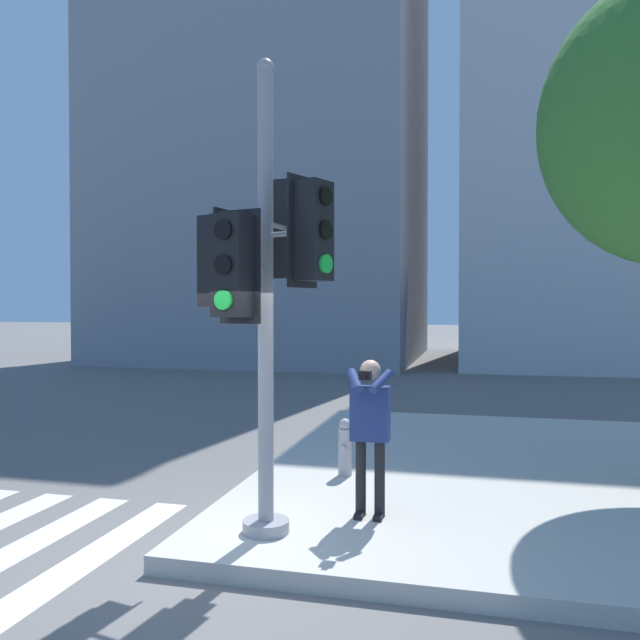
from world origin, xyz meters
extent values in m
plane|color=slate|center=(0.00, 0.00, 0.00)|extent=(160.00, 160.00, 0.00)
cube|color=#BCB7AD|center=(3.50, 3.50, 0.09)|extent=(8.00, 8.00, 0.18)
cube|color=silver|center=(-1.20, -0.17, 0.00)|extent=(0.40, 3.11, 0.01)
cube|color=silver|center=(-1.98, -0.17, 0.00)|extent=(0.40, 3.11, 0.01)
cylinder|color=#939399|center=(0.36, 0.30, 0.24)|extent=(0.45, 0.45, 0.12)
cylinder|color=#939399|center=(0.36, 0.30, 2.46)|extent=(0.15, 0.15, 4.31)
sphere|color=#939399|center=(0.36, 0.30, 4.65)|extent=(0.17, 0.17, 0.17)
cylinder|color=#939399|center=(0.40, 0.57, 3.17)|extent=(0.11, 0.39, 0.05)
cube|color=black|center=(0.44, 0.88, 3.17)|extent=(0.33, 0.28, 0.90)
cube|color=black|center=(0.42, 0.75, 3.17)|extent=(0.42, 0.09, 1.02)
cylinder|color=black|center=(0.46, 1.01, 3.47)|extent=(0.17, 0.06, 0.17)
cylinder|color=black|center=(0.46, 1.01, 3.17)|extent=(0.17, 0.06, 0.17)
cylinder|color=green|center=(0.46, 1.01, 2.87)|extent=(0.17, 0.06, 0.17)
cylinder|color=#939399|center=(0.30, 0.04, 2.72)|extent=(0.13, 0.39, 0.05)
cube|color=black|center=(0.24, -0.27, 2.72)|extent=(0.34, 0.30, 0.90)
cube|color=black|center=(0.27, -0.14, 2.72)|extent=(0.42, 0.11, 1.02)
cylinder|color=black|center=(0.21, -0.40, 3.02)|extent=(0.17, 0.06, 0.17)
cylinder|color=black|center=(0.21, -0.40, 2.72)|extent=(0.17, 0.06, 0.17)
cylinder|color=green|center=(0.21, -0.40, 2.42)|extent=(0.17, 0.06, 0.17)
cylinder|color=#939399|center=(0.09, 0.36, 2.82)|extent=(0.39, 0.13, 0.05)
cube|color=black|center=(-0.21, 0.42, 2.82)|extent=(0.30, 0.34, 0.90)
cube|color=black|center=(-0.08, 0.40, 2.82)|extent=(0.11, 0.42, 1.02)
cylinder|color=black|center=(-0.34, 0.45, 3.12)|extent=(0.07, 0.17, 0.17)
cylinder|color=black|center=(-0.34, 0.45, 2.82)|extent=(0.07, 0.17, 0.17)
cylinder|color=green|center=(-0.34, 0.45, 2.52)|extent=(0.07, 0.17, 0.17)
cylinder|color=#939399|center=(0.60, 0.20, 3.05)|extent=(0.38, 0.19, 0.05)
cube|color=black|center=(0.89, 0.08, 3.05)|extent=(0.34, 0.37, 0.90)
cube|color=black|center=(0.77, 0.13, 3.05)|extent=(0.18, 0.40, 1.02)
cylinder|color=black|center=(1.02, 0.03, 3.35)|extent=(0.09, 0.17, 0.17)
cylinder|color=black|center=(1.02, 0.03, 3.05)|extent=(0.09, 0.17, 0.17)
cylinder|color=green|center=(1.02, 0.03, 2.75)|extent=(0.09, 0.17, 0.17)
cube|color=black|center=(1.16, 0.96, 0.20)|extent=(0.09, 0.24, 0.05)
cube|color=black|center=(1.36, 0.96, 0.20)|extent=(0.09, 0.24, 0.05)
cylinder|color=black|center=(1.16, 1.02, 0.58)|extent=(0.11, 0.11, 0.79)
cylinder|color=black|center=(1.36, 1.02, 0.58)|extent=(0.11, 0.11, 0.79)
cube|color=navy|center=(1.26, 1.02, 1.26)|extent=(0.40, 0.22, 0.56)
sphere|color=tan|center=(1.26, 1.02, 1.70)|extent=(0.22, 0.22, 0.22)
cube|color=black|center=(1.26, 0.71, 1.68)|extent=(0.12, 0.10, 0.09)
cylinder|color=black|center=(1.26, 0.64, 1.68)|extent=(0.06, 0.08, 0.06)
cylinder|color=navy|center=(1.12, 0.88, 1.61)|extent=(0.23, 0.35, 0.23)
cylinder|color=navy|center=(1.39, 0.88, 1.61)|extent=(0.23, 0.35, 0.23)
cylinder|color=#99999E|center=(0.69, 2.49, 0.48)|extent=(0.18, 0.18, 0.61)
sphere|color=#99999E|center=(0.69, 2.49, 0.84)|extent=(0.16, 0.16, 0.16)
cylinder|color=#99999E|center=(0.69, 2.38, 0.55)|extent=(0.08, 0.06, 0.08)
cube|color=gray|center=(-6.76, 22.86, 10.42)|extent=(13.10, 13.14, 20.84)
cube|color=#BCBCC1|center=(8.15, 24.19, 10.52)|extent=(12.77, 13.91, 21.04)
camera|label=1|loc=(2.31, -5.39, 2.36)|focal=35.00mm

